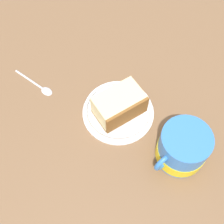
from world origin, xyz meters
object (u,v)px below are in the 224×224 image
cake_slice (119,105)px  tea_mug (182,148)px  small_plate (118,111)px  teaspoon (41,87)px

cake_slice → tea_mug: size_ratio=1.04×
small_plate → tea_mug: bearing=131.5°
cake_slice → tea_mug: 16.04cm
cake_slice → small_plate: bearing=-66.6°
cake_slice → teaspoon: 20.14cm
teaspoon → tea_mug: bearing=141.8°
tea_mug → teaspoon: 35.62cm
tea_mug → small_plate: bearing=-48.5°
small_plate → cake_slice: size_ratio=1.32×
tea_mug → teaspoon: tea_mug is taller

